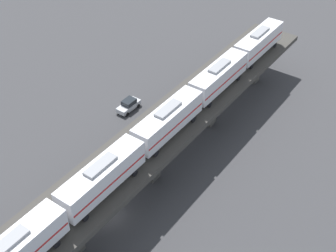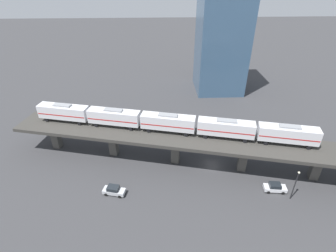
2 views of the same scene
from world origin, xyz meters
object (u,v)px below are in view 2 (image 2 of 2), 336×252
Objects in this scene: street_car_silver at (114,190)px; delivery_truck at (269,139)px; subway_train at (168,122)px; street_car_white at (275,187)px; office_tower at (222,39)px; street_lamp at (295,183)px.

delivery_truck is at bearing 112.57° from street_car_silver.
subway_train reaches higher than street_car_silver.
street_car_white is 16.78m from delivery_truck.
subway_train is 1.70× the size of office_tower.
street_car_silver is 0.13× the size of office_tower.
street_lamp is (14.43, 23.45, -5.46)m from subway_train.
office_tower is (-52.08, -1.19, 17.06)m from street_car_white.
subway_train is at bearing -26.54° from office_tower.
street_car_white is (12.24, 21.09, -8.63)m from subway_train.
street_car_silver is 32.41m from street_car_white.
street_lamp is at bearing 85.41° from street_car_silver.
street_lamp is (2.79, 34.77, 3.17)m from street_car_silver.
subway_train is at bearing -120.14° from street_car_white.
street_car_silver is (11.64, -11.32, -8.63)m from subway_train.
subway_train is at bearing 135.80° from street_car_silver.
street_car_white is 0.61× the size of delivery_truck.
subway_train is 8.14× the size of delivery_truck.
street_car_white is at bearing 1.31° from office_tower.
street_car_silver is at bearing -94.59° from street_lamp.
delivery_truck reaches higher than street_car_silver.
street_car_silver is 0.62× the size of delivery_truck.
street_car_white is 0.13× the size of office_tower.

